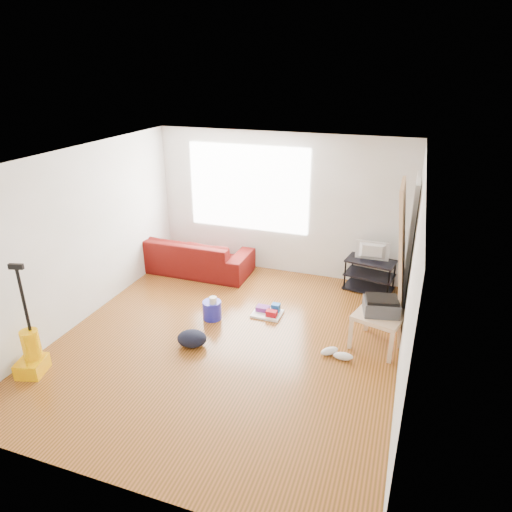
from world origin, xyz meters
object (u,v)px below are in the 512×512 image
(side_table, at_px, (380,319))
(bucket, at_px, (212,318))
(sofa, at_px, (193,270))
(backpack, at_px, (192,345))
(tv_stand, at_px, (370,275))
(vacuum, at_px, (31,353))
(cleaning_tray, at_px, (268,312))

(side_table, xyz_separation_m, bucket, (-2.40, -0.08, -0.42))
(sofa, distance_m, side_table, 3.74)
(bucket, height_order, backpack, bucket)
(side_table, height_order, backpack, side_table)
(tv_stand, relative_size, side_table, 1.14)
(sofa, xyz_separation_m, backpack, (1.09, -2.21, 0.00))
(bucket, xyz_separation_m, vacuum, (-1.55, -1.90, 0.27))
(tv_stand, relative_size, vacuum, 0.59)
(sofa, xyz_separation_m, bucket, (1.06, -1.46, 0.00))
(tv_stand, relative_size, backpack, 2.13)
(sofa, bearing_deg, tv_stand, -175.11)
(tv_stand, xyz_separation_m, backpack, (-2.06, -2.48, -0.28))
(tv_stand, distance_m, cleaning_tray, 1.91)
(bucket, relative_size, vacuum, 0.19)
(sofa, distance_m, tv_stand, 3.18)
(sofa, height_order, vacuum, vacuum)
(cleaning_tray, relative_size, backpack, 1.11)
(vacuum, bearing_deg, tv_stand, 29.39)
(tv_stand, xyz_separation_m, side_table, (0.30, -1.64, 0.14))
(sofa, height_order, backpack, sofa)
(cleaning_tray, bearing_deg, vacuum, -135.34)
(sofa, bearing_deg, vacuum, 81.64)
(sofa, height_order, side_table, side_table)
(tv_stand, distance_m, backpack, 3.23)
(bucket, distance_m, backpack, 0.75)
(sofa, xyz_separation_m, cleaning_tray, (1.82, -1.08, 0.05))
(bucket, distance_m, vacuum, 2.47)
(side_table, relative_size, vacuum, 0.52)
(side_table, relative_size, backpack, 1.88)
(side_table, bearing_deg, bucket, -178.02)
(side_table, distance_m, backpack, 2.54)
(tv_stand, height_order, backpack, tv_stand)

